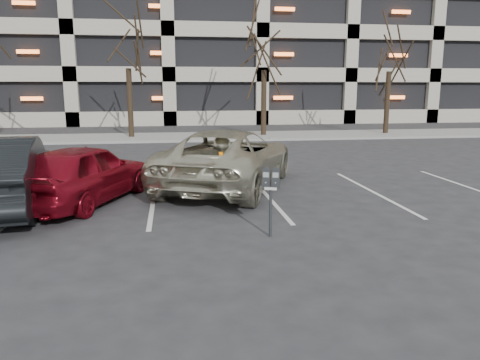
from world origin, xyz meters
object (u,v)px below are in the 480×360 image
(tree_c, at_px, (264,28))
(car_red, at_px, (83,173))
(tree_d, at_px, (391,31))
(suv_silver, at_px, (228,158))
(car_dark, at_px, (0,174))
(tree_b, at_px, (126,24))
(parking_meter, at_px, (271,185))

(tree_c, relative_size, car_red, 1.88)
(tree_c, bearing_deg, tree_d, 0.00)
(suv_silver, relative_size, car_red, 1.49)
(car_red, bearing_deg, tree_c, -94.34)
(tree_d, relative_size, car_dark, 1.57)
(tree_c, relative_size, suv_silver, 1.26)
(tree_b, distance_m, parking_meter, 17.97)
(tree_d, distance_m, car_dark, 21.68)
(tree_c, bearing_deg, car_red, -116.73)
(tree_c, height_order, suv_silver, tree_c)
(tree_c, bearing_deg, parking_meter, -100.69)
(suv_silver, xyz_separation_m, car_dark, (-5.22, -1.68, 0.03))
(tree_c, height_order, tree_d, tree_c)
(tree_d, height_order, car_red, tree_d)
(tree_d, bearing_deg, tree_c, 180.00)
(car_red, distance_m, car_dark, 1.72)
(tree_b, relative_size, tree_c, 1.02)
(tree_b, relative_size, car_dark, 1.61)
(tree_b, xyz_separation_m, suv_silver, (3.56, -12.53, -4.97))
(tree_d, bearing_deg, tree_b, 180.00)
(tree_d, xyz_separation_m, car_red, (-13.98, -13.86, -4.90))
(car_red, bearing_deg, car_dark, 34.28)
(tree_d, distance_m, car_red, 20.28)
(suv_silver, bearing_deg, car_dark, 41.48)
(tree_c, height_order, car_dark, tree_c)
(parking_meter, distance_m, car_dark, 6.09)
(tree_d, relative_size, suv_silver, 1.25)
(car_red, bearing_deg, tree_b, -67.52)
(parking_meter, relative_size, car_red, 0.30)
(car_dark, bearing_deg, tree_c, -129.61)
(tree_c, distance_m, car_dark, 17.34)
(tree_b, bearing_deg, parking_meter, -77.28)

